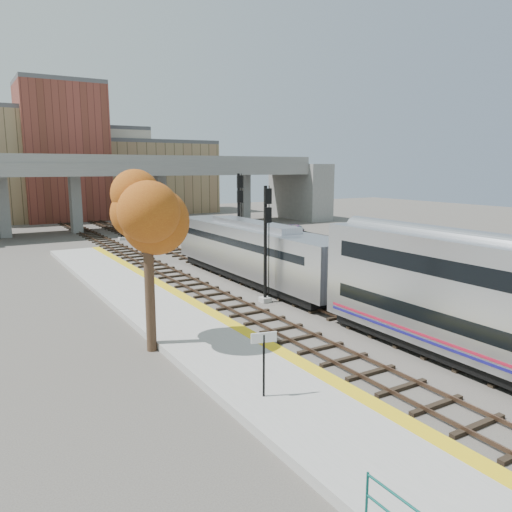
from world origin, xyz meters
TOP-DOWN VIEW (x-y plane):
  - ground at (0.00, 0.00)m, footprint 160.00×160.00m
  - platform at (-7.25, 0.00)m, footprint 4.50×60.00m
  - yellow_strip at (-5.35, 0.00)m, footprint 0.70×60.00m
  - tracks at (0.93, 12.50)m, footprint 10.70×95.00m
  - overpass at (4.92, 45.00)m, footprint 54.00×12.00m
  - buildings_far at (1.26, 66.57)m, footprint 43.00×21.00m
  - parking_lot at (14.00, 28.00)m, footprint 14.00×18.00m
  - locomotive at (1.00, 10.50)m, footprint 3.02×19.05m
  - signal_mast_near at (-1.10, 5.46)m, footprint 0.60×0.64m
  - signal_mast_mid at (3.00, 16.11)m, footprint 0.60×0.64m
  - signal_mast_far at (-1.10, 35.83)m, footprint 0.60×0.64m
  - station_sign at (-8.21, -5.73)m, footprint 0.88×0.27m
  - tree at (-9.72, 1.30)m, footprint 3.60×3.60m
  - car_a at (9.34, 24.68)m, footprint 2.75×4.18m
  - car_b at (15.47, 25.68)m, footprint 3.09×4.25m
  - car_c at (17.80, 28.53)m, footprint 2.80×4.29m

SIDE VIEW (x-z plane):
  - ground at x=0.00m, z-range 0.00..0.00m
  - parking_lot at x=14.00m, z-range 0.00..0.04m
  - tracks at x=0.93m, z-range -0.05..0.20m
  - platform at x=-7.25m, z-range 0.00..0.35m
  - yellow_strip at x=-5.35m, z-range 0.35..0.36m
  - car_c at x=17.80m, z-range 0.04..1.20m
  - car_a at x=9.34m, z-range 0.04..1.36m
  - car_b at x=15.47m, z-range 0.04..1.37m
  - station_sign at x=-8.21m, z-range 0.84..3.12m
  - locomotive at x=1.00m, z-range 0.23..4.33m
  - signal_mast_near at x=-1.10m, z-range -0.03..6.98m
  - signal_mast_far at x=-1.10m, z-range 0.00..7.20m
  - signal_mast_mid at x=3.00m, z-range 0.06..7.63m
  - overpass at x=4.92m, z-range 1.06..10.56m
  - tree at x=-9.72m, z-range 1.99..10.24m
  - buildings_far at x=1.26m, z-range -2.42..18.18m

